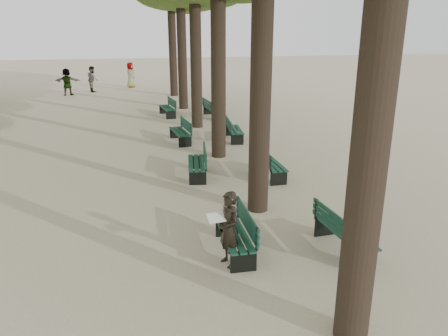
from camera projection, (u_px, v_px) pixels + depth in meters
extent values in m
plane|color=#BFB190|center=(227.00, 278.00, 8.31)|extent=(120.00, 120.00, 0.00)
cylinder|color=#33261C|center=(376.00, 93.00, 5.60)|extent=(0.52, 0.52, 7.50)
cylinder|color=#33261C|center=(261.00, 62.00, 10.24)|extent=(0.52, 0.52, 7.50)
cylinder|color=#33261C|center=(218.00, 51.00, 14.88)|extent=(0.52, 0.52, 7.50)
cylinder|color=#33261C|center=(196.00, 45.00, 19.52)|extent=(0.52, 0.52, 7.50)
cylinder|color=#33261C|center=(182.00, 41.00, 24.16)|extent=(0.52, 0.52, 7.50)
cylinder|color=#33261C|center=(172.00, 39.00, 28.80)|extent=(0.52, 0.52, 7.50)
cube|color=black|center=(234.00, 243.00, 9.17)|extent=(0.55, 1.81, 0.45)
cube|color=#0D2F23|center=(234.00, 233.00, 9.10)|extent=(0.57, 1.81, 0.04)
cube|color=#0D2F23|center=(247.00, 220.00, 9.07)|extent=(0.07, 1.80, 0.40)
cube|color=black|center=(196.00, 170.00, 13.83)|extent=(0.76, 1.85, 0.45)
cube|color=#0D2F23|center=(196.00, 163.00, 13.76)|extent=(0.78, 1.86, 0.04)
cube|color=#0D2F23|center=(205.00, 154.00, 13.69)|extent=(0.28, 1.79, 0.40)
cube|color=black|center=(180.00, 137.00, 17.87)|extent=(0.73, 1.85, 0.45)
cube|color=#0D2F23|center=(180.00, 132.00, 17.80)|extent=(0.75, 1.85, 0.04)
cube|color=#0D2F23|center=(186.00, 125.00, 17.80)|extent=(0.26, 1.79, 0.40)
cube|color=black|center=(167.00, 112.00, 23.04)|extent=(0.76, 1.85, 0.45)
cube|color=#0D2F23|center=(167.00, 108.00, 22.97)|extent=(0.78, 1.86, 0.04)
cube|color=#0D2F23|center=(172.00, 102.00, 22.98)|extent=(0.29, 1.79, 0.40)
cube|color=black|center=(344.00, 242.00, 9.21)|extent=(0.65, 1.83, 0.45)
cube|color=#0D2F23|center=(345.00, 232.00, 9.14)|extent=(0.67, 1.84, 0.04)
cube|color=#0D2F23|center=(334.00, 222.00, 8.98)|extent=(0.17, 1.80, 0.40)
cube|color=black|center=(271.00, 170.00, 13.79)|extent=(0.53, 1.80, 0.45)
cube|color=#0D2F23|center=(271.00, 163.00, 13.72)|extent=(0.55, 1.80, 0.04)
cube|color=#0D2F23|center=(263.00, 156.00, 13.58)|extent=(0.05, 1.80, 0.40)
cube|color=black|center=(235.00, 135.00, 18.25)|extent=(0.69, 1.84, 0.45)
cube|color=#0D2F23|center=(235.00, 129.00, 18.18)|extent=(0.71, 1.84, 0.04)
cube|color=#0D2F23|center=(228.00, 123.00, 18.06)|extent=(0.21, 1.80, 0.40)
cube|color=black|center=(212.00, 113.00, 22.83)|extent=(0.68, 1.84, 0.45)
cube|color=#0D2F23|center=(212.00, 109.00, 22.76)|extent=(0.70, 1.84, 0.04)
cube|color=#0D2F23|center=(207.00, 104.00, 22.59)|extent=(0.21, 1.80, 0.40)
imported|color=black|center=(229.00, 229.00, 8.54)|extent=(0.50, 0.69, 1.55)
cube|color=white|center=(216.00, 218.00, 8.40)|extent=(0.37, 0.29, 0.12)
imported|color=#262628|center=(130.00, 75.00, 33.58)|extent=(0.71, 1.00, 1.90)
imported|color=#262628|center=(67.00, 82.00, 29.82)|extent=(1.73, 0.63, 1.82)
imported|color=#262628|center=(93.00, 79.00, 31.39)|extent=(0.58, 0.95, 1.82)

